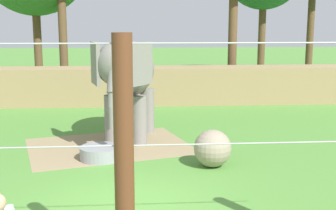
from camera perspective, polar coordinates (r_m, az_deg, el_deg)
ground_plane at (r=9.13m, az=-5.43°, el=-12.87°), size 120.00×120.00×0.00m
dirt_patch at (r=13.45m, az=-7.49°, el=-5.22°), size 5.38×4.57×0.01m
embankment_wall at (r=20.31m, az=-4.74°, el=2.48°), size 36.00×1.80×1.65m
elephant at (r=13.68m, az=-5.14°, el=3.91°), size 2.08×4.17×3.12m
enrichment_ball at (r=11.43m, az=5.69°, el=-5.51°), size 0.96×0.96×0.96m
cable_fence at (r=6.10m, az=-6.04°, el=-7.36°), size 8.70×0.27×3.48m
water_tub at (r=12.19m, az=-8.60°, el=-6.02°), size 1.10×1.10×0.35m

